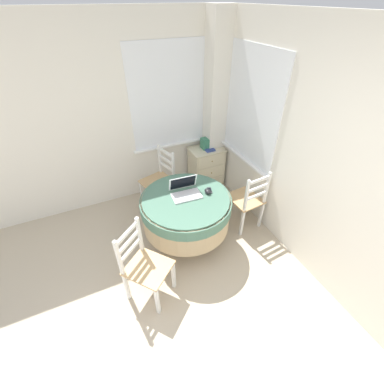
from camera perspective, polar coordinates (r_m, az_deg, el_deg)
corner_room_shell at (r=3.00m, az=1.12°, el=10.91°), size 4.28×4.67×2.55m
round_dining_table at (r=3.16m, az=-1.34°, el=-3.91°), size 1.10×1.10×0.72m
laptop at (r=3.06m, az=-1.51°, el=0.20°), size 0.36×0.29×0.21m
computer_mouse at (r=3.10m, az=3.49°, el=0.14°), size 0.07×0.10×0.05m
cell_phone at (r=3.15m, az=3.92°, el=0.38°), size 0.08×0.13×0.01m
dining_chair_near_back_window at (r=3.85m, az=-7.21°, el=2.66°), size 0.52×0.49×0.91m
dining_chair_near_right_window at (r=3.52m, az=12.15°, el=-1.81°), size 0.42×0.46×0.91m
dining_chair_camera_near at (r=2.76m, az=-10.52°, el=-15.82°), size 0.57×0.57×0.91m
corner_cabinet at (r=4.33m, az=3.17°, el=5.63°), size 0.54×0.40×0.68m
storage_box at (r=4.15m, az=3.39°, el=10.80°), size 0.18×0.14×0.17m
book_on_cabinet at (r=4.13m, az=3.72°, el=9.59°), size 0.15×0.19×0.02m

